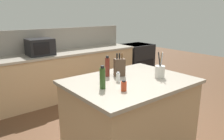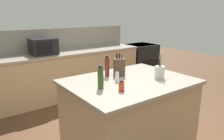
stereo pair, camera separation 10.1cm
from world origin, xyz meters
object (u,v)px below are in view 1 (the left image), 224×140
object	(u,v)px
range_oven	(136,61)
microwave	(40,47)
salt_shaker	(118,77)
knife_block	(119,67)
spice_jar_oregano	(103,79)
olive_oil_bottle	(103,78)
spice_jar_paprika	(124,86)
vinegar_bottle	(107,67)
utensil_crock	(160,71)

from	to	relation	value
range_oven	microwave	size ratio (longest dim) A/B	1.98
range_oven	microwave	xyz separation A→B (m)	(-2.53, 0.00, 0.63)
salt_shaker	knife_block	bearing A→B (deg)	46.34
knife_block	range_oven	bearing A→B (deg)	65.59
microwave	spice_jar_oregano	xyz separation A→B (m)	(-0.08, -2.09, -0.10)
microwave	knife_block	distance (m)	2.00
knife_block	olive_oil_bottle	distance (m)	0.52
microwave	olive_oil_bottle	world-z (taller)	microwave
spice_jar_oregano	knife_block	bearing A→B (deg)	17.70
spice_jar_paprika	vinegar_bottle	world-z (taller)	vinegar_bottle
microwave	vinegar_bottle	world-z (taller)	microwave
vinegar_bottle	olive_oil_bottle	bearing A→B (deg)	-133.54
knife_block	spice_jar_paprika	size ratio (longest dim) A/B	2.57
vinegar_bottle	salt_shaker	bearing A→B (deg)	-98.93
spice_jar_paprika	olive_oil_bottle	distance (m)	0.24
knife_block	spice_jar_paprika	xyz separation A→B (m)	(-0.32, -0.45, -0.06)
microwave	salt_shaker	bearing A→B (deg)	-87.54
salt_shaker	spice_jar_oregano	size ratio (longest dim) A/B	1.01
range_oven	spice_jar_paprika	bearing A→B (deg)	-136.81
microwave	spice_jar_oregano	size ratio (longest dim) A/B	4.03
olive_oil_bottle	vinegar_bottle	distance (m)	0.46
microwave	range_oven	bearing A→B (deg)	-0.00
spice_jar_paprika	knife_block	bearing A→B (deg)	54.37
range_oven	spice_jar_paprika	distance (m)	3.59
salt_shaker	spice_jar_paprika	xyz separation A→B (m)	(-0.15, -0.27, -0.00)
spice_jar_paprika	utensil_crock	bearing A→B (deg)	6.52
salt_shaker	microwave	bearing A→B (deg)	92.46
vinegar_bottle	spice_jar_paprika	bearing A→B (deg)	-109.82
range_oven	vinegar_bottle	size ratio (longest dim) A/B	3.53
utensil_crock	vinegar_bottle	size ratio (longest dim) A/B	1.23
spice_jar_oregano	microwave	bearing A→B (deg)	87.85
utensil_crock	spice_jar_oregano	distance (m)	0.73
salt_shaker	spice_jar_paprika	bearing A→B (deg)	-119.08
microwave	vinegar_bottle	bearing A→B (deg)	-85.99
spice_jar_paprika	olive_oil_bottle	xyz separation A→B (m)	(-0.13, 0.19, 0.07)
salt_shaker	utensil_crock	bearing A→B (deg)	-20.98
spice_jar_paprika	olive_oil_bottle	bearing A→B (deg)	123.95
utensil_crock	spice_jar_oregano	bearing A→B (deg)	158.60
range_oven	spice_jar_oregano	world-z (taller)	spice_jar_oregano
utensil_crock	olive_oil_bottle	xyz separation A→B (m)	(-0.78, 0.12, 0.04)
microwave	spice_jar_paprika	world-z (taller)	microwave
olive_oil_bottle	vinegar_bottle	bearing A→B (deg)	46.46
microwave	spice_jar_oregano	distance (m)	2.09
salt_shaker	range_oven	bearing A→B (deg)	41.55
knife_block	salt_shaker	distance (m)	0.26
knife_block	spice_jar_oregano	distance (m)	0.37
spice_jar_paprika	vinegar_bottle	bearing A→B (deg)	70.18
salt_shaker	spice_jar_oregano	xyz separation A→B (m)	(-0.17, 0.07, -0.00)
microwave	utensil_crock	bearing A→B (deg)	-75.77
spice_jar_oregano	vinegar_bottle	bearing A→B (deg)	41.47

